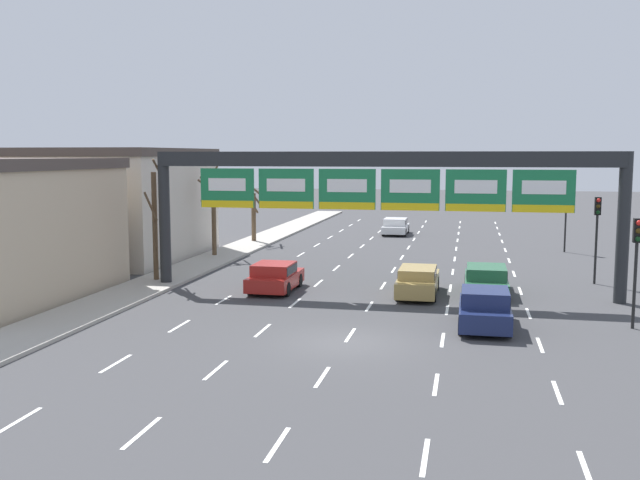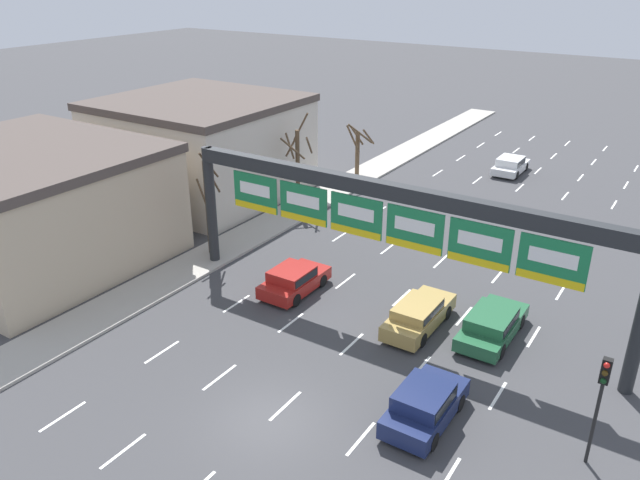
{
  "view_description": "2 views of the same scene",
  "coord_description": "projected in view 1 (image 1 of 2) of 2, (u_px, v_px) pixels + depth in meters",
  "views": [
    {
      "loc": [
        4.1,
        -23.86,
        6.5
      ],
      "look_at": [
        -2.0,
        5.17,
        2.94
      ],
      "focal_mm": 40.0,
      "sensor_mm": 36.0,
      "label": 1
    },
    {
      "loc": [
        11.49,
        -14.32,
        15.44
      ],
      "look_at": [
        -2.87,
        7.85,
        3.67
      ],
      "focal_mm": 35.0,
      "sensor_mm": 36.0,
      "label": 2
    }
  ],
  "objects": [
    {
      "name": "traffic_light_far_end",
      "position": [
        637.0,
        250.0,
        26.39
      ],
      "size": [
        0.3,
        0.35,
        4.16
      ],
      "color": "black",
      "rests_on": "ground_plane"
    },
    {
      "name": "sidewalk_left",
      "position": [
        53.0,
        324.0,
        27.09
      ],
      "size": [
        2.8,
        110.0,
        0.15
      ],
      "color": "#A8A399",
      "rests_on": "ground_plane"
    },
    {
      "name": "building_far",
      "position": [
        96.0,
        203.0,
        45.23
      ],
      "size": [
        12.3,
        12.02,
        6.89
      ],
      "color": "beige",
      "rests_on": "ground_plane"
    },
    {
      "name": "sign_gantry",
      "position": [
        379.0,
        181.0,
        32.89
      ],
      "size": [
        21.95,
        0.7,
        6.64
      ],
      "color": "#232628",
      "rests_on": "ground_plane"
    },
    {
      "name": "tree_bare_second",
      "position": [
        214.0,
        206.0,
        45.0
      ],
      "size": [
        1.96,
        2.2,
        6.32
      ],
      "color": "brown",
      "rests_on": "sidewalk_left"
    },
    {
      "name": "ground_plane",
      "position": [
        346.0,
        342.0,
        24.8
      ],
      "size": [
        220.0,
        220.0,
        0.0
      ],
      "primitive_type": "plane",
      "color": "#3D3D3F"
    },
    {
      "name": "tree_bare_closest",
      "position": [
        156.0,
        221.0,
        36.07
      ],
      "size": [
        1.26,
        1.54,
        6.14
      ],
      "color": "brown",
      "rests_on": "sidewalk_left"
    },
    {
      "name": "car_red",
      "position": [
        275.0,
        276.0,
        34.01
      ],
      "size": [
        1.97,
        4.02,
        1.37
      ],
      "color": "maroon",
      "rests_on": "ground_plane"
    },
    {
      "name": "tree_bare_third",
      "position": [
        255.0,
        210.0,
        52.39
      ],
      "size": [
        2.12,
        2.39,
        4.39
      ],
      "color": "brown",
      "rests_on": "sidewalk_left"
    },
    {
      "name": "car_navy",
      "position": [
        485.0,
        307.0,
        26.7
      ],
      "size": [
        1.91,
        4.1,
        1.52
      ],
      "color": "#19234C",
      "rests_on": "ground_plane"
    },
    {
      "name": "car_white",
      "position": [
        396.0,
        226.0,
        58.19
      ],
      "size": [
        1.96,
        4.28,
        1.34
      ],
      "color": "silver",
      "rests_on": "ground_plane"
    },
    {
      "name": "lane_dashes",
      "position": [
        389.0,
        277.0,
        37.91
      ],
      "size": [
        13.32,
        67.0,
        0.01
      ],
      "color": "white",
      "rests_on": "ground_plane"
    },
    {
      "name": "car_green",
      "position": [
        486.0,
        279.0,
        33.31
      ],
      "size": [
        1.97,
        4.75,
        1.34
      ],
      "color": "#235B38",
      "rests_on": "ground_plane"
    },
    {
      "name": "traffic_light_near_gantry",
      "position": [
        597.0,
        222.0,
        35.63
      ],
      "size": [
        0.3,
        0.35,
        4.39
      ],
      "color": "black",
      "rests_on": "ground_plane"
    },
    {
      "name": "car_gold",
      "position": [
        418.0,
        280.0,
        32.93
      ],
      "size": [
        1.8,
        4.69,
        1.35
      ],
      "color": "#A88947",
      "rests_on": "ground_plane"
    },
    {
      "name": "traffic_light_mid_block",
      "position": [
        566.0,
        207.0,
        47.37
      ],
      "size": [
        0.3,
        0.35,
        4.24
      ],
      "color": "black",
      "rests_on": "ground_plane"
    }
  ]
}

